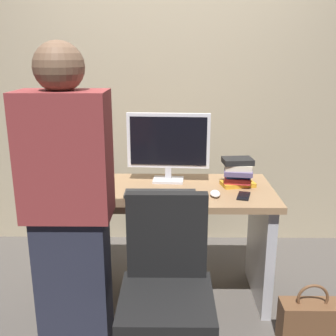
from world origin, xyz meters
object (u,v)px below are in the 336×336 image
desk (168,224)px  keyboard (160,194)px  monitor (168,144)px  handbag (310,323)px  person_at_desk (70,218)px  mouse (215,194)px  office_chair (166,302)px  cup_near_keyboard (92,186)px  cup_by_monitor (89,177)px  cell_phone (244,196)px  book_stack (238,172)px

desk → keyboard: size_ratio=3.09×
monitor → handbag: 1.35m
desk → person_at_desk: 0.87m
keyboard → mouse: size_ratio=4.30×
handbag → keyboard: bearing=157.0°
desk → office_chair: 0.73m
keyboard → person_at_desk: bearing=-127.0°
office_chair → cup_near_keyboard: size_ratio=9.22×
office_chair → keyboard: 0.69m
desk → cup_by_monitor: cup_by_monitor is taller
monitor → cell_phone: bearing=-33.2°
person_at_desk → office_chair: bearing=-7.9°
office_chair → cup_by_monitor: office_chair is taller
desk → book_stack: (0.44, 0.05, 0.33)m
keyboard → handbag: size_ratio=1.14×
person_at_desk → handbag: (1.25, 0.18, -0.70)m
monitor → handbag: bearing=-38.5°
cup_by_monitor → keyboard: bearing=-25.5°
office_chair → keyboard: office_chair is taller
cup_near_keyboard → book_stack: (0.90, 0.15, 0.04)m
office_chair → mouse: office_chair is taller
office_chair → cell_phone: (0.46, 0.58, 0.33)m
office_chair → mouse: bearing=64.0°
office_chair → cell_phone: size_ratio=6.53×
office_chair → cup_near_keyboard: 0.86m
keyboard → cup_near_keyboard: cup_near_keyboard is taller
office_chair → book_stack: book_stack is taller
handbag → desk: bearing=149.0°
keyboard → book_stack: book_stack is taller
mouse → keyboard: bearing=177.0°
cell_phone → handbag: (0.35, -0.34, -0.63)m
desk → cell_phone: size_ratio=9.24×
office_chair → book_stack: 0.99m
cup_near_keyboard → book_stack: size_ratio=0.45×
cup_near_keyboard → handbag: 1.48m
person_at_desk → book_stack: 1.15m
monitor → mouse: 0.47m
person_at_desk → mouse: 0.91m
desk → cup_by_monitor: bearing=168.8°
keyboard → handbag: keyboard is taller
monitor → mouse: monitor is taller
cup_near_keyboard → cell_phone: size_ratio=0.71×
desk → person_at_desk: (-0.46, -0.66, 0.32)m
monitor → keyboard: bearing=-99.6°
monitor → book_stack: (0.44, -0.10, -0.16)m
mouse → monitor: bearing=133.9°
person_at_desk → cell_phone: person_at_desk is taller
mouse → cell_phone: size_ratio=0.69×
person_at_desk → cup_near_keyboard: person_at_desk is taller
cell_phone → office_chair: bearing=-112.3°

